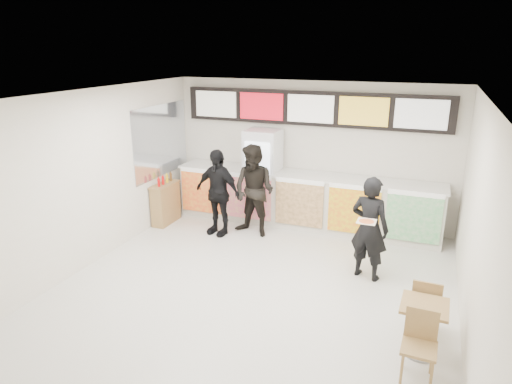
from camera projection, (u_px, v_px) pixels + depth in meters
The scene contains 15 objects.
floor at pixel (248, 297), 6.98m from camera, with size 7.00×7.00×0.00m, color beige.
ceiling at pixel (247, 98), 6.06m from camera, with size 7.00×7.00×0.00m, color white.
wall_back at pixel (311, 153), 9.63m from camera, with size 6.00×6.00×0.00m, color silver.
wall_left at pixel (81, 183), 7.56m from camera, with size 7.00×7.00×0.00m, color silver.
wall_right at pixel (478, 234), 5.48m from camera, with size 7.00×7.00×0.00m, color silver.
service_counter at pixel (304, 200), 9.55m from camera, with size 5.56×0.77×1.14m.
menu_board at pixel (311, 108), 9.26m from camera, with size 5.50×0.14×0.70m.
drinks_fridge at pixel (263, 176), 9.76m from camera, with size 0.70×0.67×2.00m.
mirror_panel at pixel (161, 140), 9.66m from camera, with size 0.01×2.00×1.50m, color #B2B7BF.
customer_main at pixel (369, 228), 7.33m from camera, with size 0.63×0.41×1.73m, color black.
customer_left at pixel (254, 191), 9.02m from camera, with size 0.90×0.70×1.85m, color black.
customer_mid at pixel (217, 192), 9.09m from camera, with size 1.03×0.43×1.76m, color black.
pizza_slice at pixel (367, 221), 6.84m from camera, with size 0.36×0.36×0.02m.
cafe_table at pixel (423, 320), 5.56m from camera, with size 0.57×1.41×0.82m.
condiment_ledge at pixel (166, 203), 9.78m from camera, with size 0.32×0.78×1.04m.
Camera 1 is at (2.35, -5.69, 3.67)m, focal length 32.00 mm.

